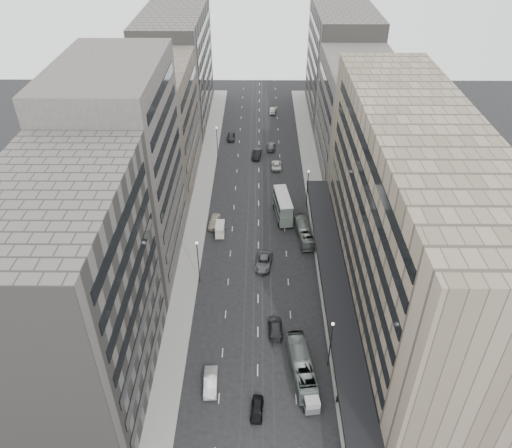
{
  "coord_description": "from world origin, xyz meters",
  "views": [
    {
      "loc": [
        0.11,
        -50.02,
        55.81
      ],
      "look_at": [
        -0.42,
        19.6,
        6.41
      ],
      "focal_mm": 35.0,
      "sensor_mm": 36.0,
      "label": 1
    }
  ],
  "objects_px": {
    "bus_far": "(304,232)",
    "double_decker": "(283,206)",
    "panel_van": "(220,229)",
    "pedestrian": "(338,398)",
    "sedan_2": "(264,262)",
    "vw_microbus": "(310,395)",
    "bus_near": "(301,366)",
    "sedan_1": "(211,382)",
    "sedan_0": "(257,409)"
  },
  "relations": [
    {
      "from": "bus_near",
      "to": "pedestrian",
      "type": "bearing_deg",
      "value": 125.43
    },
    {
      "from": "sedan_1",
      "to": "vw_microbus",
      "type": "bearing_deg",
      "value": -12.35
    },
    {
      "from": "double_decker",
      "to": "panel_van",
      "type": "bearing_deg",
      "value": -160.64
    },
    {
      "from": "bus_far",
      "to": "sedan_0",
      "type": "distance_m",
      "value": 37.66
    },
    {
      "from": "bus_near",
      "to": "vw_microbus",
      "type": "bearing_deg",
      "value": 92.78
    },
    {
      "from": "vw_microbus",
      "to": "sedan_0",
      "type": "relative_size",
      "value": 1.18
    },
    {
      "from": "bus_far",
      "to": "bus_near",
      "type": "bearing_deg",
      "value": 78.58
    },
    {
      "from": "double_decker",
      "to": "vw_microbus",
      "type": "relative_size",
      "value": 1.97
    },
    {
      "from": "panel_van",
      "to": "sedan_2",
      "type": "distance_m",
      "value": 12.05
    },
    {
      "from": "vw_microbus",
      "to": "double_decker",
      "type": "bearing_deg",
      "value": 85.3
    },
    {
      "from": "bus_far",
      "to": "pedestrian",
      "type": "bearing_deg",
      "value": 86.24
    },
    {
      "from": "double_decker",
      "to": "panel_van",
      "type": "distance_m",
      "value": 13.38
    },
    {
      "from": "bus_far",
      "to": "double_decker",
      "type": "relative_size",
      "value": 1.05
    },
    {
      "from": "sedan_0",
      "to": "bus_far",
      "type": "bearing_deg",
      "value": 80.72
    },
    {
      "from": "panel_van",
      "to": "sedan_2",
      "type": "xyz_separation_m",
      "value": [
        8.1,
        -8.91,
        -0.5
      ]
    },
    {
      "from": "bus_near",
      "to": "sedan_1",
      "type": "bearing_deg",
      "value": 3.25
    },
    {
      "from": "sedan_2",
      "to": "pedestrian",
      "type": "distance_m",
      "value": 28.85
    },
    {
      "from": "vw_microbus",
      "to": "panel_van",
      "type": "xyz_separation_m",
      "value": [
        -13.81,
        35.97,
        -0.05
      ]
    },
    {
      "from": "double_decker",
      "to": "sedan_1",
      "type": "relative_size",
      "value": 1.85
    },
    {
      "from": "sedan_0",
      "to": "sedan_2",
      "type": "relative_size",
      "value": 0.7
    },
    {
      "from": "bus_near",
      "to": "panel_van",
      "type": "relative_size",
      "value": 2.95
    },
    {
      "from": "bus_far",
      "to": "double_decker",
      "type": "distance_m",
      "value": 7.85
    },
    {
      "from": "pedestrian",
      "to": "sedan_2",
      "type": "bearing_deg",
      "value": -94.63
    },
    {
      "from": "double_decker",
      "to": "sedan_2",
      "type": "height_order",
      "value": "double_decker"
    },
    {
      "from": "bus_near",
      "to": "vw_microbus",
      "type": "xyz_separation_m",
      "value": [
        0.78,
        -4.5,
        -0.19
      ]
    },
    {
      "from": "sedan_1",
      "to": "sedan_2",
      "type": "xyz_separation_m",
      "value": [
        7.12,
        24.75,
        -0.03
      ]
    },
    {
      "from": "bus_far",
      "to": "panel_van",
      "type": "height_order",
      "value": "bus_far"
    },
    {
      "from": "panel_van",
      "to": "sedan_0",
      "type": "relative_size",
      "value": 0.95
    },
    {
      "from": "bus_near",
      "to": "sedan_0",
      "type": "xyz_separation_m",
      "value": [
        -5.9,
        -6.07,
        -0.85
      ]
    },
    {
      "from": "vw_microbus",
      "to": "sedan_2",
      "type": "xyz_separation_m",
      "value": [
        -5.71,
        27.06,
        -0.55
      ]
    },
    {
      "from": "bus_far",
      "to": "pedestrian",
      "type": "distance_m",
      "value": 35.43
    },
    {
      "from": "panel_van",
      "to": "pedestrian",
      "type": "xyz_separation_m",
      "value": [
        17.38,
        -36.22,
        -0.23
      ]
    },
    {
      "from": "sedan_0",
      "to": "sedan_1",
      "type": "bearing_deg",
      "value": 151.38
    },
    {
      "from": "vw_microbus",
      "to": "sedan_2",
      "type": "height_order",
      "value": "vw_microbus"
    },
    {
      "from": "bus_near",
      "to": "sedan_0",
      "type": "distance_m",
      "value": 8.51
    },
    {
      "from": "double_decker",
      "to": "sedan_1",
      "type": "height_order",
      "value": "double_decker"
    },
    {
      "from": "double_decker",
      "to": "sedan_1",
      "type": "bearing_deg",
      "value": -112.74
    },
    {
      "from": "panel_van",
      "to": "sedan_2",
      "type": "relative_size",
      "value": 0.66
    },
    {
      "from": "sedan_1",
      "to": "bus_far",
      "type": "bearing_deg",
      "value": 63.93
    },
    {
      "from": "panel_van",
      "to": "vw_microbus",
      "type": "bearing_deg",
      "value": -69.85
    },
    {
      "from": "double_decker",
      "to": "bus_near",
      "type": "bearing_deg",
      "value": -95.6
    },
    {
      "from": "sedan_2",
      "to": "pedestrian",
      "type": "relative_size",
      "value": 3.11
    },
    {
      "from": "sedan_0",
      "to": "sedan_1",
      "type": "height_order",
      "value": "sedan_1"
    },
    {
      "from": "vw_microbus",
      "to": "pedestrian",
      "type": "height_order",
      "value": "vw_microbus"
    },
    {
      "from": "sedan_2",
      "to": "pedestrian",
      "type": "bearing_deg",
      "value": -63.56
    },
    {
      "from": "double_decker",
      "to": "sedan_1",
      "type": "distance_m",
      "value": 41.16
    },
    {
      "from": "sedan_2",
      "to": "pedestrian",
      "type": "xyz_separation_m",
      "value": [
        9.28,
        -27.31,
        0.27
      ]
    },
    {
      "from": "sedan_1",
      "to": "sedan_2",
      "type": "bearing_deg",
      "value": 71.83
    },
    {
      "from": "bus_far",
      "to": "vw_microbus",
      "type": "xyz_separation_m",
      "value": [
        -1.74,
        -35.13,
        -0.01
      ]
    },
    {
      "from": "panel_van",
      "to": "pedestrian",
      "type": "distance_m",
      "value": 40.17
    }
  ]
}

